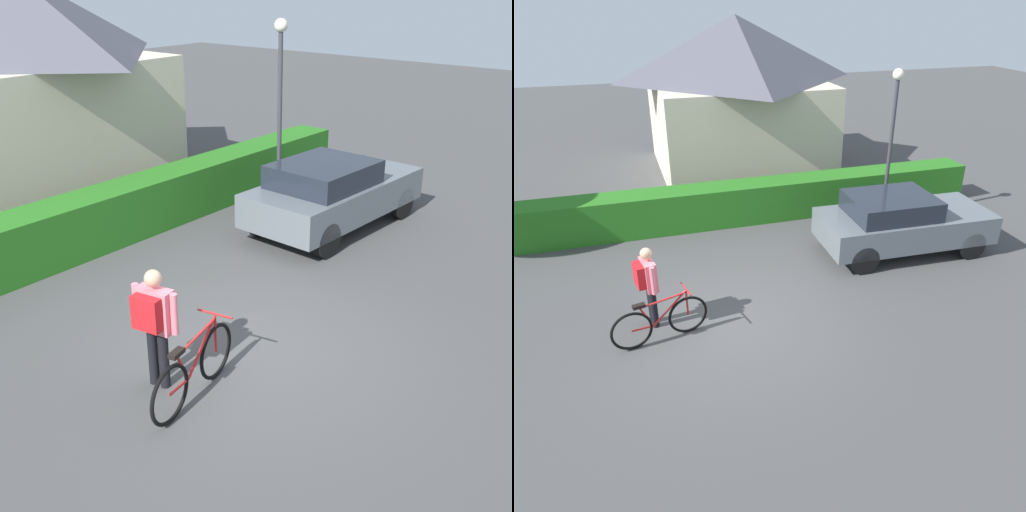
% 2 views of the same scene
% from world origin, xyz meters
% --- Properties ---
extents(ground_plane, '(60.00, 60.00, 0.00)m').
position_xyz_m(ground_plane, '(0.00, 0.00, 0.00)').
color(ground_plane, '#444444').
extents(hedge_row, '(16.27, 0.90, 1.06)m').
position_xyz_m(hedge_row, '(0.00, 4.64, 0.53)').
color(hedge_row, '#266B1C').
rests_on(hedge_row, ground).
extents(house_distant, '(5.72, 5.81, 5.00)m').
position_xyz_m(house_distant, '(2.47, 9.26, 2.56)').
color(house_distant, beige).
rests_on(house_distant, ground).
extents(parked_car_near, '(4.09, 1.93, 1.45)m').
position_xyz_m(parked_car_near, '(4.57, 1.72, 0.77)').
color(parked_car_near, slate).
rests_on(parked_car_near, ground).
extents(bicycle, '(1.77, 0.57, 0.94)m').
position_xyz_m(bicycle, '(-1.33, -0.17, 0.41)').
color(bicycle, black).
rests_on(bicycle, ground).
extents(person_rider, '(0.41, 0.65, 1.62)m').
position_xyz_m(person_rider, '(-1.45, 0.36, 0.98)').
color(person_rider, black).
rests_on(person_rider, ground).
extents(street_lamp, '(0.28, 0.28, 3.98)m').
position_xyz_m(street_lamp, '(5.13, 3.52, 2.60)').
color(street_lamp, '#38383D').
rests_on(street_lamp, ground).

